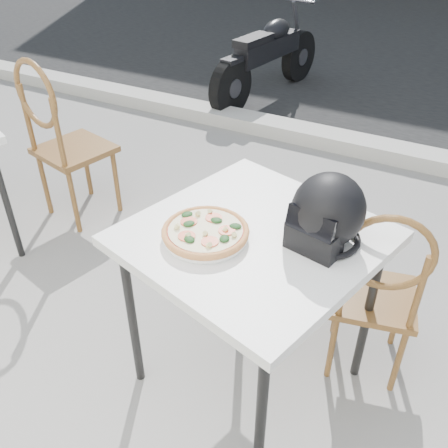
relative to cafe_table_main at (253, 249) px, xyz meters
The scene contains 10 objects.
ground 0.95m from the cafe_table_main, 122.47° to the right, with size 80.00×80.00×0.00m, color gray.
street_asphalt 6.54m from the cafe_table_main, 92.83° to the left, with size 30.00×8.00×0.00m, color black.
curb 2.60m from the cafe_table_main, 97.35° to the left, with size 30.00×0.25×0.12m, color #ACA9A1.
cafe_table_main is the anchor object (origin of this frame).
plate 0.20m from the cafe_table_main, 143.00° to the right, with size 0.32×0.32×0.02m.
pizza 0.21m from the cafe_table_main, 143.06° to the right, with size 0.38×0.38×0.04m.
helmet 0.32m from the cafe_table_main, 17.58° to the left, with size 0.31×0.32×0.27m.
cafe_chair_main 0.57m from the cafe_table_main, 31.75° to the left, with size 0.42×0.42×0.93m.
cafe_chair_side 1.74m from the cafe_table_main, 158.36° to the left, with size 0.50×0.50×1.09m.
motorcycle 3.62m from the cafe_table_main, 112.74° to the left, with size 0.51×1.78×0.89m.
Camera 1 is at (0.93, -0.87, 1.90)m, focal length 40.00 mm.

